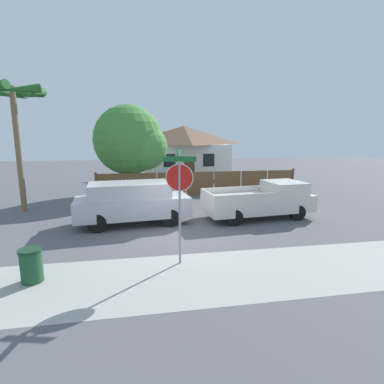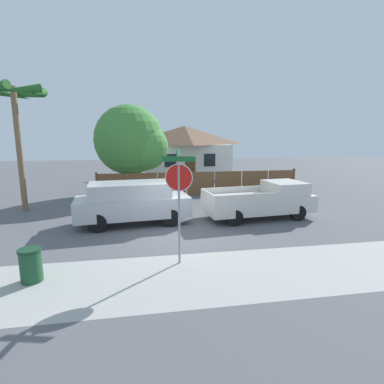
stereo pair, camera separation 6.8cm
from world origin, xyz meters
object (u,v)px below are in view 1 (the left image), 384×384
object	(u,v)px
oak_tree	(132,142)
red_suv	(132,202)
stop_sign	(180,187)
house	(184,150)
palm_tree	(13,103)
trash_bin	(31,265)
orange_pickup	(262,200)

from	to	relation	value
oak_tree	red_suv	world-z (taller)	oak_tree
stop_sign	house	bearing A→B (deg)	95.16
house	oak_tree	size ratio (longest dim) A/B	1.41
house	stop_sign	distance (m)	20.45
oak_tree	palm_tree	bearing A→B (deg)	-145.86
red_suv	trash_bin	size ratio (longest dim) A/B	5.53
palm_tree	stop_sign	xyz separation A→B (m)	(7.07, -7.89, -3.08)
orange_pickup	stop_sign	world-z (taller)	stop_sign
red_suv	trash_bin	bearing A→B (deg)	-122.67
oak_tree	stop_sign	bearing A→B (deg)	-82.50
house	oak_tree	world-z (taller)	oak_tree
palm_tree	trash_bin	xyz separation A→B (m)	(3.04, -8.39, -4.97)
house	palm_tree	bearing A→B (deg)	-129.72
oak_tree	palm_tree	world-z (taller)	palm_tree
palm_tree	stop_sign	bearing A→B (deg)	-48.12
house	trash_bin	world-z (taller)	house
stop_sign	trash_bin	size ratio (longest dim) A/B	3.77
palm_tree	orange_pickup	world-z (taller)	palm_tree
palm_tree	stop_sign	size ratio (longest dim) A/B	1.84
palm_tree	oak_tree	bearing A→B (deg)	34.14
house	red_suv	distance (m)	16.45
house	trash_bin	bearing A→B (deg)	-109.15
house	palm_tree	world-z (taller)	palm_tree
oak_tree	trash_bin	xyz separation A→B (m)	(-2.50, -12.14, -3.01)
orange_pickup	trash_bin	distance (m)	9.93
oak_tree	red_suv	xyz separation A→B (m)	(0.05, -7.15, -2.46)
oak_tree	stop_sign	size ratio (longest dim) A/B	1.71
orange_pickup	house	bearing A→B (deg)	89.35
oak_tree	red_suv	distance (m)	7.57
oak_tree	house	bearing A→B (deg)	61.27
house	orange_pickup	size ratio (longest dim) A/B	1.58
oak_tree	trash_bin	size ratio (longest dim) A/B	6.44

